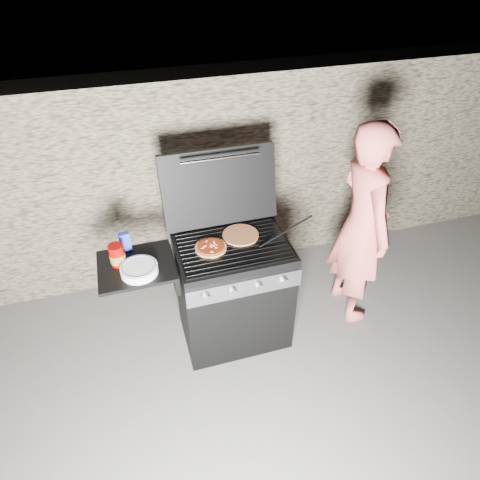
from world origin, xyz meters
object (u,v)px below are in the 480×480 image
object	(u,v)px
gas_grill	(202,299)
person	(362,226)
pizza_topped	(211,247)
sauce_jar	(117,255)

from	to	relation	value
gas_grill	person	size ratio (longest dim) A/B	0.79
pizza_topped	sauce_jar	xyz separation A→B (m)	(-0.62, 0.03, 0.06)
sauce_jar	pizza_topped	bearing A→B (deg)	-2.50
person	gas_grill	bearing A→B (deg)	92.73
person	pizza_topped	bearing A→B (deg)	92.21
sauce_jar	gas_grill	bearing A→B (deg)	-4.38
gas_grill	sauce_jar	distance (m)	0.74
pizza_topped	person	distance (m)	1.19
gas_grill	pizza_topped	distance (m)	0.48
gas_grill	pizza_topped	world-z (taller)	pizza_topped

